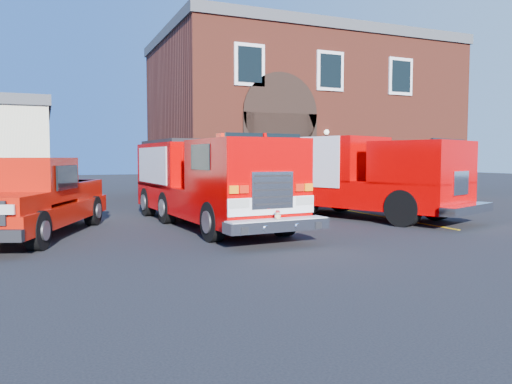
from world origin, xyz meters
name	(u,v)px	position (x,y,z in m)	size (l,w,h in m)	color
ground	(237,243)	(0.00, 0.00, 0.00)	(100.00, 100.00, 0.00)	black
parking_stripe_near	(422,224)	(6.50, 1.00, 0.00)	(0.12, 3.00, 0.01)	yellow
parking_stripe_mid	(365,213)	(6.50, 4.00, 0.00)	(0.12, 3.00, 0.01)	yellow
parking_stripe_far	(322,206)	(6.50, 7.00, 0.00)	(0.12, 3.00, 0.01)	yellow
fire_station	(298,118)	(8.99, 13.98, 4.25)	(15.20, 10.20, 8.45)	maroon
fire_engine	(207,180)	(0.30, 3.28, 1.37)	(2.97, 8.70, 2.64)	black
pickup_truck	(31,199)	(-4.54, 3.01, 0.96)	(4.33, 6.61, 2.04)	black
secondary_truck	(345,173)	(5.48, 3.77, 1.49)	(5.51, 8.81, 2.74)	black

